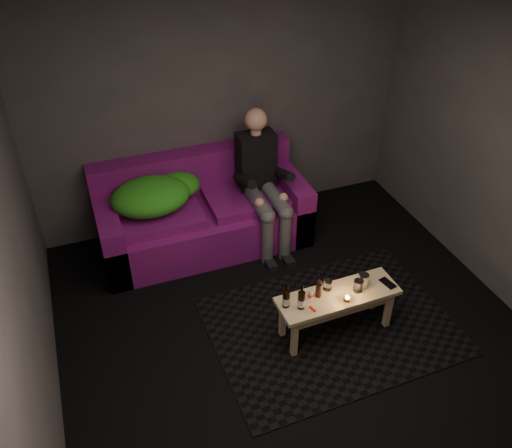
% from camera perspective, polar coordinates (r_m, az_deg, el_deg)
% --- Properties ---
extents(floor, '(4.50, 4.50, 0.00)m').
position_cam_1_polar(floor, '(4.77, 5.30, -13.22)').
color(floor, black).
rests_on(floor, ground).
extents(room, '(4.50, 4.50, 4.50)m').
position_cam_1_polar(room, '(4.05, 3.77, 7.04)').
color(room, silver).
rests_on(room, ground).
extents(rug, '(2.16, 1.59, 0.01)m').
position_cam_1_polar(rug, '(4.99, 7.94, -10.55)').
color(rug, black).
rests_on(rug, floor).
extents(sofa, '(2.14, 0.96, 0.92)m').
position_cam_1_polar(sofa, '(5.72, -5.71, 1.04)').
color(sofa, '#7C117F').
rests_on(sofa, floor).
extents(green_blanket, '(0.94, 0.64, 0.32)m').
position_cam_1_polar(green_blanket, '(5.45, -10.61, 3.09)').
color(green_blanket, '#1C8E19').
rests_on(green_blanket, sofa).
extents(person, '(0.38, 0.89, 1.43)m').
position_cam_1_polar(person, '(5.52, 0.63, 4.81)').
color(person, black).
rests_on(person, sofa).
extents(coffee_table, '(1.07, 0.36, 0.43)m').
position_cam_1_polar(coffee_table, '(4.71, 8.57, -8.01)').
color(coffee_table, tan).
rests_on(coffee_table, rug).
extents(beer_bottle_a, '(0.06, 0.06, 0.25)m').
position_cam_1_polar(beer_bottle_a, '(4.45, 3.19, -7.76)').
color(beer_bottle_a, black).
rests_on(beer_bottle_a, coffee_table).
extents(beer_bottle_b, '(0.06, 0.06, 0.25)m').
position_cam_1_polar(beer_bottle_b, '(4.44, 4.79, -7.92)').
color(beer_bottle_b, black).
rests_on(beer_bottle_b, coffee_table).
extents(salt_shaker, '(0.05, 0.05, 0.09)m').
position_cam_1_polar(salt_shaker, '(4.57, 5.78, -7.34)').
color(salt_shaker, silver).
rests_on(salt_shaker, coffee_table).
extents(pepper_mill, '(0.06, 0.06, 0.14)m').
position_cam_1_polar(pepper_mill, '(4.57, 6.61, -6.92)').
color(pepper_mill, black).
rests_on(pepper_mill, coffee_table).
extents(tumbler_back, '(0.08, 0.08, 0.09)m').
position_cam_1_polar(tumbler_back, '(4.66, 7.54, -6.37)').
color(tumbler_back, white).
rests_on(tumbler_back, coffee_table).
extents(tealight, '(0.07, 0.07, 0.05)m').
position_cam_1_polar(tealight, '(4.60, 9.57, -7.72)').
color(tealight, white).
rests_on(tealight, coffee_table).
extents(tumbler_front, '(0.10, 0.10, 0.11)m').
position_cam_1_polar(tumbler_front, '(4.68, 10.72, -6.39)').
color(tumbler_front, white).
rests_on(tumbler_front, coffee_table).
extents(steel_cup, '(0.11, 0.11, 0.12)m').
position_cam_1_polar(steel_cup, '(4.73, 11.24, -5.82)').
color(steel_cup, '#ABAEB2').
rests_on(steel_cup, coffee_table).
extents(smartphone, '(0.11, 0.16, 0.01)m').
position_cam_1_polar(smartphone, '(4.83, 13.70, -6.07)').
color(smartphone, black).
rests_on(smartphone, coffee_table).
extents(red_lighter, '(0.04, 0.07, 0.01)m').
position_cam_1_polar(red_lighter, '(4.49, 5.96, -8.89)').
color(red_lighter, red).
rests_on(red_lighter, coffee_table).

